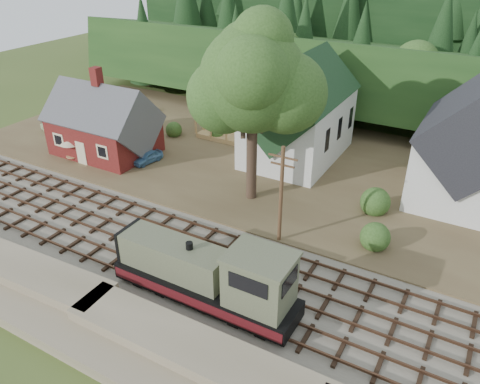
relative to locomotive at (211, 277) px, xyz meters
The scene contains 17 objects.
ground 7.18m from the locomotive, 153.99° to the left, with size 140.00×140.00×0.00m, color #384C1E.
embankment 8.53m from the locomotive, 138.22° to the right, with size 64.00×5.00×1.60m, color #7F7259.
railroad_bed 7.15m from the locomotive, 153.99° to the left, with size 64.00×11.00×0.16m, color #726B5B.
village_flat 21.98m from the locomotive, 106.33° to the left, with size 64.00×26.00×0.30m, color brown.
hillside 45.47m from the locomotive, 97.79° to the left, with size 70.00×28.00×8.00m, color #1E3F19.
ridge 61.35m from the locomotive, 95.76° to the left, with size 80.00×20.00×12.00m, color black.
depot 26.23m from the locomotive, 147.71° to the left, with size 10.80×7.41×9.00m.
church 23.26m from the locomotive, 100.38° to the left, with size 8.40×15.17×13.00m.
farmhouse 25.14m from the locomotive, 61.70° to the left, with size 8.40×10.80×10.60m.
timber_frame 27.82m from the locomotive, 115.92° to the left, with size 8.20×6.20×6.99m.
lattice_tower 34.22m from the locomotive, 111.41° to the left, with size 3.20×3.20×12.12m.
big_tree 15.88m from the locomotive, 106.94° to the left, with size 10.90×8.40×14.70m.
telegraph_pole_near 8.51m from the locomotive, 84.10° to the left, with size 2.20×0.28×8.00m.
locomotive is the anchor object (origin of this frame).
car_blue 21.86m from the locomotive, 139.90° to the left, with size 1.37×3.42×1.16m, color #5386B2.
car_green 35.04m from the locomotive, 154.71° to the left, with size 1.15×3.31×1.09m, color #90B57D.
patio_set 26.12m from the locomotive, 155.72° to the left, with size 1.97×1.97×2.19m.
Camera 1 is at (18.94, -21.85, 20.73)m, focal length 35.00 mm.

